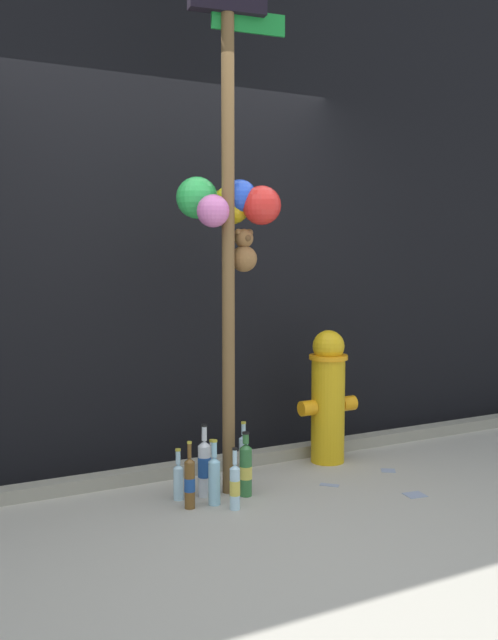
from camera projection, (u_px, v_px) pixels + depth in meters
ground_plane at (254, 526)px, 3.68m from camera, size 14.00×14.00×0.00m
building_wall at (156, 178)px, 4.68m from camera, size 10.00×0.20×3.76m
curb_strip at (180, 469)px, 4.53m from camera, size 8.00×0.12×0.08m
memorial_post at (229, 178)px, 4.10m from camera, size 0.60×0.40×3.07m
fire_hydrant at (328, 396)px, 4.79m from camera, size 0.42×0.26×0.89m
bottle_0 at (204, 467)px, 4.12m from camera, size 0.08×0.08×0.42m
bottle_1 at (214, 478)px, 3.99m from camera, size 0.07×0.07×0.37m
bottle_2 at (235, 486)px, 3.92m from camera, size 0.06×0.06×0.34m
bottle_3 at (244, 454)px, 4.53m from camera, size 0.06×0.06×0.34m
bottle_4 at (190, 482)px, 3.93m from camera, size 0.06×0.06×0.37m
bottle_5 at (212, 469)px, 4.24m from camera, size 0.06×0.06×0.30m
bottle_6 at (246, 469)px, 4.14m from camera, size 0.07×0.07×0.37m
bottle_7 at (178, 479)px, 4.07m from camera, size 0.06×0.06×0.29m
litter_0 at (329, 485)px, 4.34m from camera, size 0.11×0.12×0.01m
litter_1 at (415, 495)px, 4.16m from camera, size 0.13×0.12×0.01m
litter_2 at (388, 470)px, 4.63m from camera, size 0.12×0.12×0.01m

